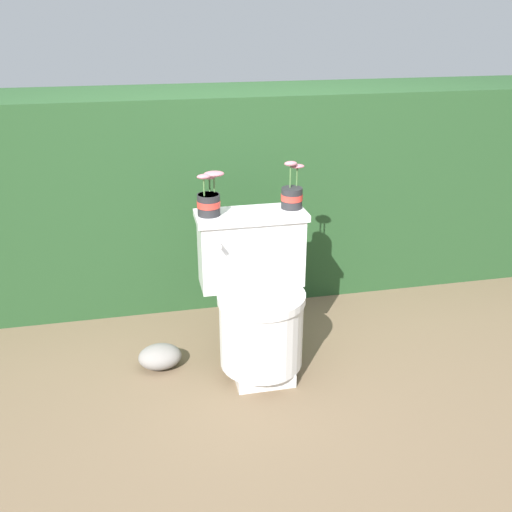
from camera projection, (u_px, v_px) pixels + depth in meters
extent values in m
plane|color=brown|center=(266.00, 378.00, 2.56)|extent=(12.00, 12.00, 0.00)
cube|color=#234723|center=(226.00, 192.00, 3.25)|extent=(4.35, 0.63, 1.13)
cube|color=silver|center=(261.00, 367.00, 2.59)|extent=(0.25, 0.28, 0.06)
cylinder|color=silver|center=(261.00, 332.00, 2.51)|extent=(0.37, 0.37, 0.31)
cylinder|color=silver|center=(261.00, 297.00, 2.44)|extent=(0.38, 0.38, 0.04)
cube|color=silver|center=(251.00, 252.00, 2.59)|extent=(0.47, 0.18, 0.32)
cube|color=silver|center=(251.00, 215.00, 2.52)|extent=(0.49, 0.21, 0.03)
cylinder|color=silver|center=(219.00, 245.00, 2.42)|extent=(0.02, 0.05, 0.02)
cylinder|color=#262628|center=(209.00, 205.00, 2.46)|extent=(0.10, 0.10, 0.09)
cylinder|color=red|center=(209.00, 204.00, 2.46)|extent=(0.10, 0.10, 0.03)
cylinder|color=#332319|center=(208.00, 196.00, 2.45)|extent=(0.09, 0.09, 0.01)
cylinder|color=#4C753D|center=(210.00, 185.00, 2.47)|extent=(0.01, 0.01, 0.06)
ellipsoid|color=#B26B75|center=(209.00, 176.00, 2.46)|extent=(0.06, 0.04, 0.02)
cylinder|color=#4C753D|center=(204.00, 187.00, 2.41)|extent=(0.01, 0.01, 0.08)
ellipsoid|color=#B26B75|center=(204.00, 177.00, 2.39)|extent=(0.06, 0.04, 0.02)
cylinder|color=#4C753D|center=(214.00, 184.00, 2.46)|extent=(0.01, 0.01, 0.07)
ellipsoid|color=#B26B75|center=(214.00, 174.00, 2.44)|extent=(0.09, 0.06, 0.02)
cylinder|color=#262628|center=(292.00, 198.00, 2.55)|extent=(0.10, 0.10, 0.09)
cylinder|color=red|center=(292.00, 197.00, 2.55)|extent=(0.10, 0.10, 0.03)
cylinder|color=#332319|center=(292.00, 189.00, 2.54)|extent=(0.09, 0.09, 0.01)
cylinder|color=#4C753D|center=(290.00, 176.00, 2.52)|extent=(0.01, 0.01, 0.10)
ellipsoid|color=#B26B75|center=(291.00, 164.00, 2.50)|extent=(0.06, 0.04, 0.02)
cylinder|color=#4C753D|center=(297.00, 177.00, 2.55)|extent=(0.01, 0.01, 0.08)
ellipsoid|color=#B26B75|center=(297.00, 166.00, 2.53)|extent=(0.07, 0.05, 0.02)
ellipsoid|color=gray|center=(160.00, 357.00, 2.62)|extent=(0.20, 0.16, 0.11)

